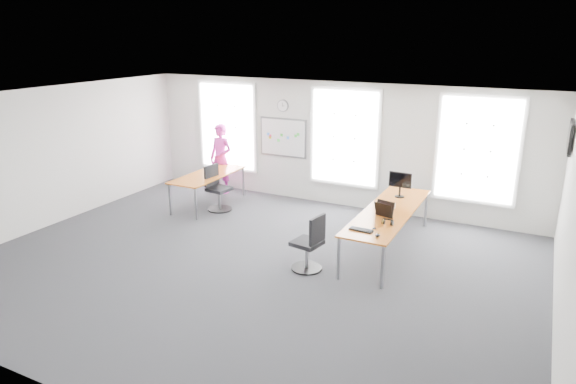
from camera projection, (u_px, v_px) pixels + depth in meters
The scene contains 24 objects.
floor at pixel (249, 265), 9.42m from camera, with size 10.00×10.00×0.00m, color #26262B.
ceiling at pixel (245, 101), 8.53m from camera, with size 10.00×10.00×0.00m, color silver.
wall_back at pixel (333, 144), 12.38m from camera, with size 10.00×10.00×0.00m, color silver.
wall_front at pixel (57, 282), 5.57m from camera, with size 10.00×10.00×0.00m, color silver.
wall_left at pixel (50, 157), 11.12m from camera, with size 10.00×10.00×0.00m, color silver.
wall_right at pixel (570, 236), 6.83m from camera, with size 10.00×10.00×0.00m, color silver.
window_left at pixel (228, 126), 13.59m from camera, with size 1.60×0.06×2.20m, color silver.
window_mid at pixel (345, 137), 12.17m from camera, with size 1.60×0.06×2.20m, color silver.
window_right at pixel (477, 150), 10.88m from camera, with size 1.60×0.06×2.20m, color silver.
desk_right at pixel (389, 213), 9.87m from camera, with size 0.89×3.35×0.82m.
desk_left at pixel (208, 177), 12.50m from camera, with size 0.86×2.16×0.79m.
chair_right at pixel (310, 246), 9.10m from camera, with size 0.56×0.56×1.05m.
chair_left at pixel (217, 191), 12.24m from camera, with size 0.58×0.58×1.08m.
person at pixel (221, 159), 13.46m from camera, with size 0.67×0.44×1.83m, color #E030B1.
whiteboard at pixel (283, 138), 12.92m from camera, with size 1.20×0.03×0.90m, color white.
wall_clock at pixel (283, 106), 12.68m from camera, with size 0.30×0.30×0.04m, color gray.
tv at pixel (571, 137), 9.17m from camera, with size 0.06×0.90×0.55m, color black.
keyboard at pixel (361, 230), 8.86m from camera, with size 0.42×0.15×0.02m, color black.
mouse at pixel (378, 235), 8.59m from camera, with size 0.08×0.12×0.05m, color black.
lens_cap at pixel (374, 228), 8.94m from camera, with size 0.07×0.07×0.01m, color black.
headphones at pixel (387, 222), 9.11m from camera, with size 0.20×0.11×0.12m.
laptop_sleeve at pixel (384, 209), 9.48m from camera, with size 0.37×0.27×0.29m.
paper_stack at pixel (386, 206), 9.95m from camera, with size 0.30×0.22×0.10m, color beige.
monitor at pixel (400, 182), 10.56m from camera, with size 0.48×0.19×0.53m.
Camera 1 is at (4.50, -7.35, 4.09)m, focal length 32.00 mm.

